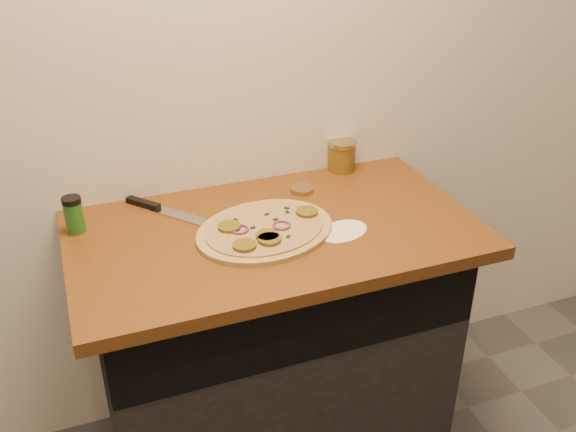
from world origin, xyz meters
name	(u,v)px	position (x,y,z in m)	size (l,w,h in m)	color
cabinet	(272,344)	(0.00, 1.45, 0.43)	(1.10, 0.60, 0.86)	black
countertop	(274,232)	(0.00, 1.42, 0.88)	(1.20, 0.70, 0.04)	brown
pizza	(265,230)	(-0.04, 1.40, 0.91)	(0.52, 0.52, 0.03)	tan
chefs_knife	(161,209)	(-0.29, 1.63, 0.91)	(0.24, 0.27, 0.02)	#B7BAC1
mason_jar_lid	(302,189)	(0.16, 1.61, 0.91)	(0.08, 0.08, 0.02)	tan
salsa_jar	(342,155)	(0.36, 1.72, 0.95)	(0.10, 0.10, 0.11)	#A42C10
spice_shaker	(74,215)	(-0.55, 1.60, 0.96)	(0.06, 0.06, 0.11)	#23581C
flour_spill	(343,231)	(0.18, 1.32, 0.90)	(0.16, 0.16, 0.00)	white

